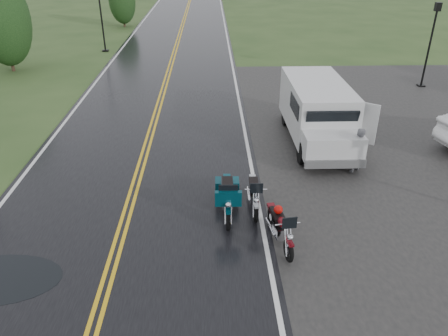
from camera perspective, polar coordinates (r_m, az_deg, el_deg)
name	(u,v)px	position (r m, az deg, el deg)	size (l,w,h in m)	color
ground	(120,239)	(11.94, -13.42, -8.97)	(120.00, 120.00, 0.00)	#2D471E
road	(158,107)	(20.71, -8.55, 7.88)	(8.00, 100.00, 0.04)	black
parking_pad	(442,150)	(18.11, 26.59, 2.08)	(14.00, 24.00, 0.03)	black
motorcycle_red	(289,243)	(10.64, 8.52, -9.63)	(0.72, 1.98, 1.17)	#530910
motorcycle_teal	(228,210)	(11.54, 0.56, -5.55)	(0.80, 2.20, 1.30)	#05313C
motorcycle_silver	(256,206)	(11.92, 4.22, -4.91)	(0.70, 1.92, 1.13)	#A2A6A9
van_white	(305,134)	(15.02, 10.47, 4.42)	(2.18, 5.80, 2.28)	silver
person_at_van	(357,151)	(15.07, 16.99, 2.15)	(0.56, 0.37, 1.54)	#525257
lamp_post_far_left	(101,16)	(31.98, -15.74, 18.54)	(0.40, 0.40, 4.66)	black
lamp_post_far_right	(429,46)	(25.26, 25.26, 14.24)	(0.37, 0.37, 4.27)	black
tree_left_mid	(4,29)	(28.76, -26.77, 15.85)	(3.06, 3.06, 4.77)	#1E3D19
tree_left_far	(123,6)	(41.24, -13.11, 19.95)	(2.29, 2.29, 3.52)	#1E3D19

